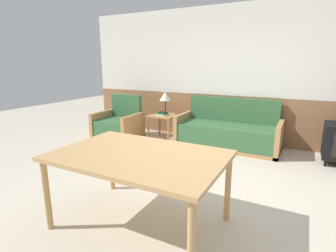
{
  "coord_description": "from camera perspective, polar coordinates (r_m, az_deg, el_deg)",
  "views": [
    {
      "loc": [
        1.1,
        -2.69,
        1.59
      ],
      "look_at": [
        -0.85,
        1.01,
        0.58
      ],
      "focal_mm": 28.0,
      "sensor_mm": 36.0,
      "label": 1
    }
  ],
  "objects": [
    {
      "name": "dining_table",
      "position": [
        2.54,
        -6.35,
        -7.45
      ],
      "size": [
        1.62,
        1.07,
        0.75
      ],
      "color": "tan",
      "rests_on": "ground_plane"
    },
    {
      "name": "wall_back",
      "position": [
        5.43,
        16.36,
        10.48
      ],
      "size": [
        7.2,
        0.06,
        2.7
      ],
      "color": "#8E603D",
      "rests_on": "ground_plane"
    },
    {
      "name": "armchair",
      "position": [
        5.73,
        -10.72,
        -0.02
      ],
      "size": [
        0.9,
        0.77,
        0.92
      ],
      "rotation": [
        0.0,
        0.0,
        0.19
      ],
      "color": "#B27F4C",
      "rests_on": "ground_plane"
    },
    {
      "name": "side_table",
      "position": [
        5.6,
        -0.93,
        1.66
      ],
      "size": [
        0.54,
        0.54,
        0.52
      ],
      "color": "#B27F4C",
      "rests_on": "ground_plane"
    },
    {
      "name": "couch",
      "position": [
        5.19,
        12.81,
        -1.46
      ],
      "size": [
        1.94,
        0.79,
        0.92
      ],
      "color": "#B27F4C",
      "rests_on": "ground_plane"
    },
    {
      "name": "ground_plane",
      "position": [
        3.31,
        5.04,
        -15.24
      ],
      "size": [
        16.0,
        16.0,
        0.0
      ],
      "primitive_type": "plane",
      "color": "beige"
    },
    {
      "name": "table_lamp",
      "position": [
        5.61,
        -0.61,
        6.42
      ],
      "size": [
        0.24,
        0.24,
        0.48
      ],
      "color": "#262628",
      "rests_on": "side_table"
    },
    {
      "name": "book_stack",
      "position": [
        5.48,
        -1.22,
        2.64
      ],
      "size": [
        0.23,
        0.18,
        0.07
      ],
      "color": "white",
      "rests_on": "side_table"
    }
  ]
}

